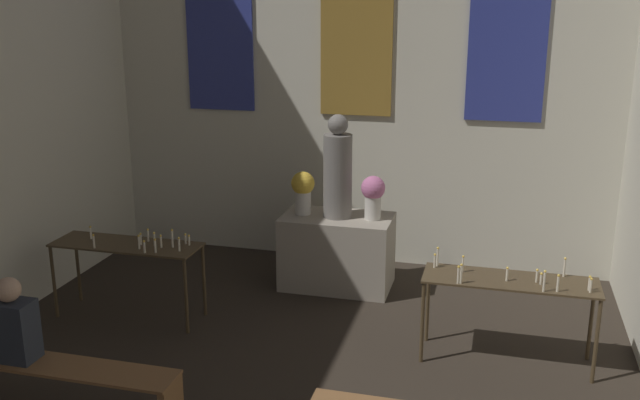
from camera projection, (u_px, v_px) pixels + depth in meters
name	position (u px, v px, depth m)	size (l,w,h in m)	color
wall_back	(358.00, 24.00, 8.63)	(6.58, 0.16, 5.95)	beige
altar	(337.00, 251.00, 8.39)	(1.27, 0.73, 0.87)	gray
statue	(338.00, 171.00, 8.12)	(0.33, 0.33, 1.19)	slate
flower_vase_left	(303.00, 189.00, 8.29)	(0.27, 0.27, 0.51)	beige
flower_vase_right	(373.00, 194.00, 8.09)	(0.27, 0.27, 0.51)	beige
candle_rack_left	(128.00, 252.00, 7.49)	(1.58, 0.51, 1.02)	#473823
candle_rack_right	(510.00, 288.00, 6.55)	(1.58, 0.51, 1.03)	#473823
pew_back_left	(44.00, 374.00, 5.84)	(2.32, 0.36, 0.44)	brown
person_seated	(12.00, 324.00, 5.79)	(0.36, 0.24, 0.72)	#282D38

